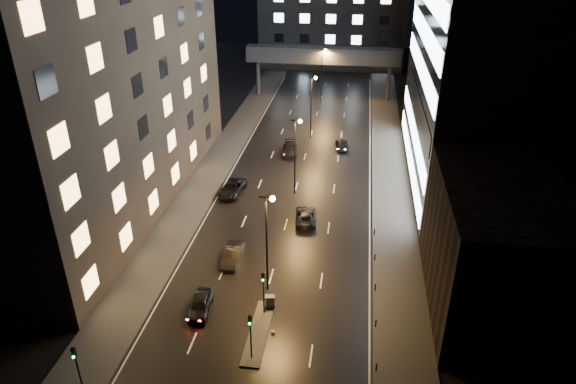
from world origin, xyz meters
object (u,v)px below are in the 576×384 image
object	(u,v)px
car_away_b	(233,255)
car_toward_b	(342,144)
car_toward_a	(306,216)
car_away_a	(200,304)
car_away_d	(290,149)
car_away_c	(232,188)
utility_cabinet	(270,301)

from	to	relation	value
car_away_b	car_toward_b	xyz separation A→B (m)	(9.77, 32.02, -0.11)
car_toward_a	car_away_a	bearing A→B (deg)	60.13
car_away_d	car_away_a	bearing A→B (deg)	-102.28
car_away_c	utility_cabinet	world-z (taller)	car_away_c
car_away_a	utility_cabinet	xyz separation A→B (m)	(6.13, 1.25, 0.01)
utility_cabinet	car_away_a	bearing A→B (deg)	-177.64
car_away_c	car_toward_b	xyz separation A→B (m)	(13.41, 17.31, -0.10)
car_away_d	car_toward_a	xyz separation A→B (m)	(4.59, -19.55, -0.05)
car_away_d	car_away_b	bearing A→B (deg)	-101.55
car_away_c	car_toward_b	distance (m)	21.89
car_away_a	car_away_c	xyz separation A→B (m)	(-2.61, 22.69, 0.02)
car_toward_a	utility_cabinet	xyz separation A→B (m)	(-1.51, -15.87, 0.06)
car_away_b	utility_cabinet	world-z (taller)	car_away_b
car_away_a	car_toward_b	world-z (taller)	car_away_a
car_away_a	car_away_b	size ratio (longest dim) A/B	0.94
car_toward_b	car_away_b	bearing A→B (deg)	65.60
utility_cabinet	car_toward_b	bearing A→B (deg)	74.01
car_away_b	car_away_d	xyz separation A→B (m)	(2.02, 28.69, -0.02)
car_away_c	car_away_a	bearing A→B (deg)	-77.41
car_away_a	car_toward_b	distance (m)	41.42
car_away_d	car_toward_a	distance (m)	20.08
car_away_c	car_toward_b	size ratio (longest dim) A/B	1.21
car_away_d	utility_cabinet	world-z (taller)	car_away_d
car_away_a	car_away_c	bearing A→B (deg)	91.45
car_away_c	car_away_d	distance (m)	15.09
car_away_b	utility_cabinet	size ratio (longest dim) A/B	3.82
car_away_c	car_toward_a	xyz separation A→B (m)	(10.25, -5.56, -0.07)
car_away_a	car_away_d	bearing A→B (deg)	80.13
car_toward_a	car_toward_b	size ratio (longest dim) A/B	1.10
car_away_a	car_away_c	size ratio (longest dim) A/B	0.80
car_away_a	car_toward_a	world-z (taller)	car_away_a
car_away_b	car_away_c	world-z (taller)	car_away_b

